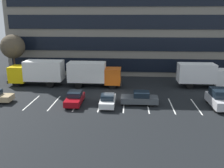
{
  "coord_description": "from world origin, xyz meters",
  "views": [
    {
      "loc": [
        1.98,
        -31.83,
        10.16
      ],
      "look_at": [
        -0.3,
        0.59,
        1.4
      ],
      "focal_mm": 40.65,
      "sensor_mm": 36.0,
      "label": 1
    }
  ],
  "objects_px": {
    "box_truck_white": "(203,74)",
    "bare_tree": "(13,47)",
    "suv_silver": "(219,99)",
    "sedan_white": "(108,100)",
    "box_truck_yellow": "(38,72)",
    "box_truck_orange": "(94,73)",
    "sedan_maroon": "(75,98)",
    "sedan_charcoal": "(140,98)"
  },
  "relations": [
    {
      "from": "box_truck_orange",
      "to": "sedan_white",
      "type": "xyz_separation_m",
      "value": [
        2.79,
        -8.16,
        -1.36
      ]
    },
    {
      "from": "sedan_white",
      "to": "bare_tree",
      "type": "xyz_separation_m",
      "value": [
        -16.53,
        12.24,
        4.64
      ]
    },
    {
      "from": "box_truck_yellow",
      "to": "box_truck_white",
      "type": "bearing_deg",
      "value": 1.32
    },
    {
      "from": "sedan_maroon",
      "to": "sedan_charcoal",
      "type": "distance_m",
      "value": 7.7
    },
    {
      "from": "suv_silver",
      "to": "sedan_charcoal",
      "type": "xyz_separation_m",
      "value": [
        -9.01,
        0.33,
        -0.27
      ]
    },
    {
      "from": "box_truck_yellow",
      "to": "sedan_charcoal",
      "type": "height_order",
      "value": "box_truck_yellow"
    },
    {
      "from": "bare_tree",
      "to": "suv_silver",
      "type": "bearing_deg",
      "value": -21.88
    },
    {
      "from": "box_truck_white",
      "to": "box_truck_yellow",
      "type": "bearing_deg",
      "value": -178.68
    },
    {
      "from": "sedan_charcoal",
      "to": "bare_tree",
      "type": "xyz_separation_m",
      "value": [
        -20.27,
        11.42,
        4.59
      ]
    },
    {
      "from": "sedan_white",
      "to": "bare_tree",
      "type": "distance_m",
      "value": 21.09
    },
    {
      "from": "box_truck_white",
      "to": "bare_tree",
      "type": "relative_size",
      "value": 1.04
    },
    {
      "from": "suv_silver",
      "to": "sedan_maroon",
      "type": "xyz_separation_m",
      "value": [
        -16.7,
        -0.13,
        -0.3
      ]
    },
    {
      "from": "sedan_white",
      "to": "bare_tree",
      "type": "height_order",
      "value": "bare_tree"
    },
    {
      "from": "sedan_charcoal",
      "to": "bare_tree",
      "type": "bearing_deg",
      "value": 150.59
    },
    {
      "from": "box_truck_white",
      "to": "sedan_charcoal",
      "type": "height_order",
      "value": "box_truck_white"
    },
    {
      "from": "box_truck_yellow",
      "to": "bare_tree",
      "type": "distance_m",
      "value": 7.31
    },
    {
      "from": "box_truck_yellow",
      "to": "box_truck_white",
      "type": "distance_m",
      "value": 24.36
    },
    {
      "from": "sedan_charcoal",
      "to": "bare_tree",
      "type": "relative_size",
      "value": 0.6
    },
    {
      "from": "sedan_charcoal",
      "to": "sedan_white",
      "type": "bearing_deg",
      "value": -167.68
    },
    {
      "from": "sedan_charcoal",
      "to": "sedan_maroon",
      "type": "bearing_deg",
      "value": -176.6
    },
    {
      "from": "box_truck_white",
      "to": "box_truck_orange",
      "type": "xyz_separation_m",
      "value": [
        -15.88,
        -0.73,
        0.07
      ]
    },
    {
      "from": "suv_silver",
      "to": "sedan_white",
      "type": "height_order",
      "value": "suv_silver"
    },
    {
      "from": "box_truck_yellow",
      "to": "sedan_white",
      "type": "bearing_deg",
      "value": -36.51
    },
    {
      "from": "box_truck_orange",
      "to": "sedan_charcoal",
      "type": "xyz_separation_m",
      "value": [
        6.52,
        -7.34,
        -1.31
      ]
    },
    {
      "from": "box_truck_orange",
      "to": "suv_silver",
      "type": "bearing_deg",
      "value": -26.29
    },
    {
      "from": "box_truck_yellow",
      "to": "box_truck_orange",
      "type": "bearing_deg",
      "value": -1.19
    },
    {
      "from": "box_truck_white",
      "to": "bare_tree",
      "type": "distance_m",
      "value": 30.0
    },
    {
      "from": "box_truck_yellow",
      "to": "box_truck_white",
      "type": "relative_size",
      "value": 1.07
    },
    {
      "from": "suv_silver",
      "to": "sedan_white",
      "type": "bearing_deg",
      "value": -177.82
    },
    {
      "from": "box_truck_yellow",
      "to": "suv_silver",
      "type": "height_order",
      "value": "box_truck_yellow"
    },
    {
      "from": "box_truck_white",
      "to": "sedan_maroon",
      "type": "bearing_deg",
      "value": -153.41
    },
    {
      "from": "box_truck_orange",
      "to": "sedan_maroon",
      "type": "distance_m",
      "value": 8.0
    },
    {
      "from": "suv_silver",
      "to": "box_truck_yellow",
      "type": "bearing_deg",
      "value": 161.89
    },
    {
      "from": "sedan_white",
      "to": "sedan_charcoal",
      "type": "distance_m",
      "value": 3.82
    },
    {
      "from": "box_truck_orange",
      "to": "bare_tree",
      "type": "relative_size",
      "value": 1.08
    },
    {
      "from": "box_truck_yellow",
      "to": "suv_silver",
      "type": "bearing_deg",
      "value": -18.11
    },
    {
      "from": "sedan_maroon",
      "to": "bare_tree",
      "type": "bearing_deg",
      "value": 136.63
    },
    {
      "from": "box_truck_orange",
      "to": "sedan_white",
      "type": "distance_m",
      "value": 8.73
    },
    {
      "from": "box_truck_yellow",
      "to": "sedan_white",
      "type": "distance_m",
      "value": 14.08
    },
    {
      "from": "sedan_white",
      "to": "box_truck_orange",
      "type": "bearing_deg",
      "value": 108.9
    },
    {
      "from": "box_truck_yellow",
      "to": "sedan_maroon",
      "type": "relative_size",
      "value": 1.93
    },
    {
      "from": "sedan_maroon",
      "to": "sedan_white",
      "type": "distance_m",
      "value": 3.97
    }
  ]
}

